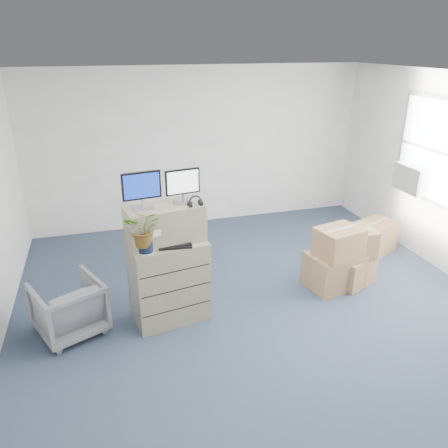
{
  "coord_description": "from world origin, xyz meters",
  "views": [
    {
      "loc": [
        -1.71,
        -4.01,
        3.16
      ],
      "look_at": [
        -0.44,
        0.4,
        1.23
      ],
      "focal_mm": 35.0,
      "sensor_mm": 36.0,
      "label": 1
    }
  ],
  "objects_px": {
    "filing_cabinet_lower": "(169,281)",
    "potted_plant": "(144,233)",
    "monitor_left": "(142,189)",
    "monitor_right": "(183,184)",
    "keyboard": "(173,246)",
    "water_bottle": "(171,231)",
    "office_chair": "(68,305)"
  },
  "relations": [
    {
      "from": "water_bottle",
      "to": "office_chair",
      "type": "height_order",
      "value": "water_bottle"
    },
    {
      "from": "monitor_left",
      "to": "monitor_right",
      "type": "height_order",
      "value": "monitor_left"
    },
    {
      "from": "monitor_right",
      "to": "water_bottle",
      "type": "xyz_separation_m",
      "value": [
        -0.16,
        -0.03,
        -0.54
      ]
    },
    {
      "from": "potted_plant",
      "to": "monitor_left",
      "type": "bearing_deg",
      "value": 82.49
    },
    {
      "from": "water_bottle",
      "to": "keyboard",
      "type": "bearing_deg",
      "value": -95.64
    },
    {
      "from": "monitor_left",
      "to": "office_chair",
      "type": "distance_m",
      "value": 1.62
    },
    {
      "from": "keyboard",
      "to": "potted_plant",
      "type": "distance_m",
      "value": 0.39
    },
    {
      "from": "monitor_left",
      "to": "monitor_right",
      "type": "xyz_separation_m",
      "value": [
        0.46,
        0.07,
        -0.01
      ]
    },
    {
      "from": "monitor_left",
      "to": "filing_cabinet_lower",
      "type": "bearing_deg",
      "value": -9.16
    },
    {
      "from": "monitor_right",
      "to": "potted_plant",
      "type": "xyz_separation_m",
      "value": [
        -0.49,
        -0.26,
        -0.42
      ]
    },
    {
      "from": "monitor_right",
      "to": "potted_plant",
      "type": "height_order",
      "value": "monitor_right"
    },
    {
      "from": "keyboard",
      "to": "potted_plant",
      "type": "xyz_separation_m",
      "value": [
        -0.31,
        -0.07,
        0.23
      ]
    },
    {
      "from": "filing_cabinet_lower",
      "to": "monitor_left",
      "type": "xyz_separation_m",
      "value": [
        -0.24,
        0.01,
        1.18
      ]
    },
    {
      "from": "filing_cabinet_lower",
      "to": "office_chair",
      "type": "xyz_separation_m",
      "value": [
        -1.17,
        0.03,
        -0.15
      ]
    },
    {
      "from": "filing_cabinet_lower",
      "to": "monitor_left",
      "type": "distance_m",
      "value": 1.21
    },
    {
      "from": "monitor_left",
      "to": "office_chair",
      "type": "xyz_separation_m",
      "value": [
        -0.93,
        0.02,
        -1.33
      ]
    },
    {
      "from": "filing_cabinet_lower",
      "to": "water_bottle",
      "type": "bearing_deg",
      "value": 26.91
    },
    {
      "from": "keyboard",
      "to": "office_chair",
      "type": "distance_m",
      "value": 1.39
    },
    {
      "from": "potted_plant",
      "to": "filing_cabinet_lower",
      "type": "bearing_deg",
      "value": 35.34
    },
    {
      "from": "keyboard",
      "to": "water_bottle",
      "type": "distance_m",
      "value": 0.2
    },
    {
      "from": "keyboard",
      "to": "potted_plant",
      "type": "relative_size",
      "value": 0.83
    },
    {
      "from": "filing_cabinet_lower",
      "to": "monitor_right",
      "type": "bearing_deg",
      "value": 8.86
    },
    {
      "from": "keyboard",
      "to": "office_chair",
      "type": "bearing_deg",
      "value": 179.91
    },
    {
      "from": "water_bottle",
      "to": "filing_cabinet_lower",
      "type": "bearing_deg",
      "value": -143.53
    },
    {
      "from": "monitor_right",
      "to": "office_chair",
      "type": "bearing_deg",
      "value": 172.64
    },
    {
      "from": "monitor_left",
      "to": "potted_plant",
      "type": "relative_size",
      "value": 0.83
    },
    {
      "from": "filing_cabinet_lower",
      "to": "monitor_left",
      "type": "height_order",
      "value": "monitor_left"
    },
    {
      "from": "filing_cabinet_lower",
      "to": "potted_plant",
      "type": "bearing_deg",
      "value": -154.22
    },
    {
      "from": "monitor_right",
      "to": "office_chair",
      "type": "xyz_separation_m",
      "value": [
        -1.39,
        -0.04,
        -1.31
      ]
    },
    {
      "from": "keyboard",
      "to": "water_bottle",
      "type": "height_order",
      "value": "water_bottle"
    },
    {
      "from": "office_chair",
      "to": "potted_plant",
      "type": "bearing_deg",
      "value": 142.47
    },
    {
      "from": "filing_cabinet_lower",
      "to": "water_bottle",
      "type": "distance_m",
      "value": 0.63
    }
  ]
}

